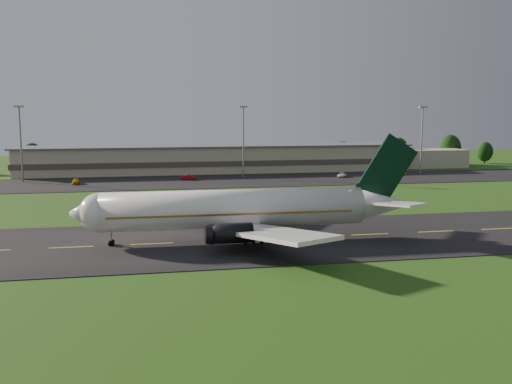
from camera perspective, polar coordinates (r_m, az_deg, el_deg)
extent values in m
plane|color=#234912|center=(85.92, 4.49, -4.61)|extent=(360.00, 360.00, 0.00)
cube|color=black|center=(85.90, 4.49, -4.57)|extent=(220.00, 30.00, 0.10)
cube|color=black|center=(155.54, -2.59, 1.13)|extent=(260.00, 30.00, 0.10)
cylinder|color=white|center=(82.90, -2.21, -1.67)|extent=(38.07, 6.13, 5.60)
sphere|color=white|center=(82.48, -15.40, -2.01)|extent=(5.60, 5.60, 5.60)
cone|color=white|center=(82.69, -16.78, -2.04)|extent=(4.07, 5.43, 5.38)
cone|color=white|center=(88.80, 12.33, -1.20)|extent=(9.08, 5.61, 5.49)
cube|color=#9B6221|center=(82.89, -2.55, -1.92)|extent=(35.08, 6.13, 0.28)
cube|color=black|center=(82.45, -15.83, -1.64)|extent=(2.04, 3.03, 0.65)
cube|color=white|center=(73.13, 1.73, -4.18)|extent=(13.91, 20.20, 2.20)
cube|color=white|center=(94.38, -1.03, -1.40)|extent=(14.31, 20.16, 2.20)
cube|color=white|center=(84.13, 13.64, -1.13)|extent=(7.44, 9.39, 0.91)
cube|color=white|center=(93.25, 11.17, -0.17)|extent=(7.60, 9.38, 0.91)
cube|color=black|center=(87.98, 11.46, -0.07)|extent=(5.01, 0.62, 3.00)
cube|color=black|center=(88.49, 13.03, 2.34)|extent=(9.44, 0.58, 10.55)
cylinder|color=black|center=(75.27, -2.48, -4.15)|extent=(5.64, 2.78, 2.70)
cylinder|color=black|center=(90.86, -3.84, -2.04)|extent=(5.64, 2.78, 2.70)
cube|color=#B4A989|center=(178.79, -3.72, 3.30)|extent=(120.00, 15.00, 8.00)
cube|color=#4C4438|center=(178.86, -3.72, 3.04)|extent=(121.00, 15.40, 1.60)
cube|color=#595B60|center=(178.50, -3.73, 4.62)|extent=(122.00, 16.00, 0.50)
cube|color=#B4A989|center=(201.89, 16.35, 3.25)|extent=(28.00, 11.00, 6.00)
cylinder|color=gray|center=(164.24, -22.45, 4.38)|extent=(0.44, 0.44, 20.00)
cube|color=gray|center=(164.01, -22.64, 7.90)|extent=(2.40, 1.20, 0.50)
cylinder|color=gray|center=(163.33, -1.28, 4.97)|extent=(0.44, 0.44, 20.00)
cube|color=gray|center=(163.09, -1.29, 8.52)|extent=(2.40, 1.20, 0.50)
cylinder|color=gray|center=(180.91, 16.23, 4.95)|extent=(0.44, 0.44, 20.00)
cube|color=gray|center=(180.70, 16.35, 8.15)|extent=(2.40, 1.20, 0.50)
cylinder|color=black|center=(192.17, -21.43, 2.32)|extent=(0.56, 0.56, 2.85)
ellipsoid|color=black|center=(191.89, -21.48, 3.35)|extent=(6.66, 6.66, 8.32)
cylinder|color=black|center=(188.43, -15.43, 2.40)|extent=(0.56, 0.56, 2.33)
ellipsoid|color=black|center=(188.18, -15.46, 3.26)|extent=(5.44, 5.44, 6.80)
cylinder|color=black|center=(199.97, 8.63, 2.97)|extent=(0.56, 0.56, 2.71)
ellipsoid|color=black|center=(199.71, 8.65, 3.91)|extent=(6.32, 6.32, 7.90)
cylinder|color=black|center=(205.20, 13.97, 3.00)|extent=(0.56, 0.56, 3.10)
ellipsoid|color=black|center=(204.91, 14.00, 4.05)|extent=(7.23, 7.23, 9.03)
cylinder|color=black|center=(216.36, 18.77, 3.09)|extent=(0.56, 0.56, 3.33)
ellipsoid|color=black|center=(216.08, 18.82, 4.16)|extent=(7.76, 7.76, 9.70)
cylinder|color=black|center=(224.67, 21.87, 3.00)|extent=(0.56, 0.56, 2.46)
ellipsoid|color=black|center=(224.45, 21.91, 3.76)|extent=(5.74, 5.74, 7.18)
imported|color=#D69A0C|center=(155.20, -17.57, 1.03)|extent=(1.86, 4.30, 1.44)
imported|color=maroon|center=(157.94, -6.77, 1.46)|extent=(4.55, 2.85, 1.42)
imported|color=silver|center=(165.58, 8.58, 1.70)|extent=(4.09, 4.80, 1.22)
imported|color=#CFBF0C|center=(176.07, 14.13, 1.94)|extent=(4.72, 4.57, 1.36)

